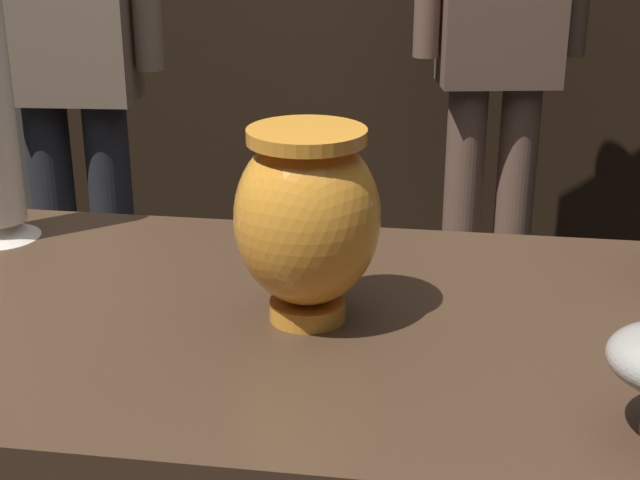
{
  "coord_description": "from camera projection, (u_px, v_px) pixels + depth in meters",
  "views": [
    {
      "loc": [
        0.14,
        -1.0,
        1.29
      ],
      "look_at": [
        -0.01,
        -0.0,
        0.9
      ],
      "focal_mm": 52.31,
      "sensor_mm": 36.0,
      "label": 1
    }
  ],
  "objects": [
    {
      "name": "back_display_shelf",
      "position": [
        418.0,
        125.0,
        3.26
      ],
      "size": [
        2.6,
        0.4,
        0.99
      ],
      "color": "black",
      "rests_on": "ground_plane"
    },
    {
      "name": "vase_centerpiece",
      "position": [
        307.0,
        217.0,
        1.07
      ],
      "size": [
        0.17,
        0.17,
        0.23
      ],
      "color": "orange",
      "rests_on": "display_plinth"
    },
    {
      "name": "visitor_center_back",
      "position": [
        500.0,
        31.0,
        2.51
      ],
      "size": [
        0.46,
        0.24,
        1.56
      ],
      "rotation": [
        0.0,
        0.0,
        3.33
      ],
      "color": "brown",
      "rests_on": "ground_plane"
    },
    {
      "name": "visitor_near_left",
      "position": [
        67.0,
        39.0,
        2.24
      ],
      "size": [
        0.47,
        0.21,
        1.6
      ],
      "rotation": [
        0.0,
        0.0,
        3.23
      ],
      "color": "#232328",
      "rests_on": "ground_plane"
    }
  ]
}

